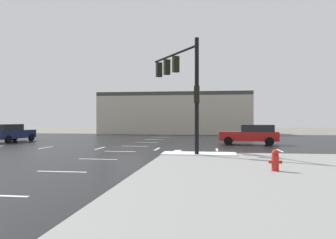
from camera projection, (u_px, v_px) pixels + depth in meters
ground_plane at (128, 149)px, 22.64m from camera, size 120.00×120.00×0.00m
road_asphalt at (128, 149)px, 22.64m from camera, size 44.00×44.00×0.02m
snow_strip_curbside at (199, 154)px, 17.99m from camera, size 4.00×1.60×0.06m
lane_markings at (141, 151)px, 21.11m from camera, size 36.15×36.15×0.01m
traffic_signal_mast at (181, 78)px, 19.08m from camera, size 3.21×4.86×6.19m
fire_hydrant at (275, 160)px, 12.15m from camera, size 0.48×0.26×0.79m
strip_building_background at (176, 114)px, 46.65m from camera, size 20.42×8.00×5.61m
sedan_navy at (10, 133)px, 29.15m from camera, size 2.36×4.66×1.58m
sedan_red at (251, 134)px, 26.09m from camera, size 4.67×2.39×1.58m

